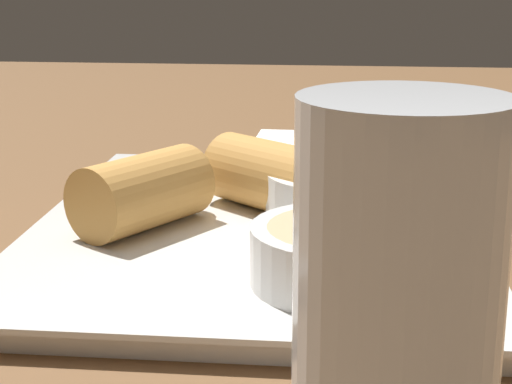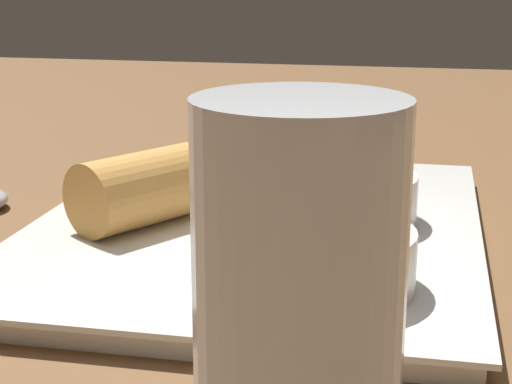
% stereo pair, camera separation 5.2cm
% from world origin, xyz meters
% --- Properties ---
extents(table_surface, '(1.80, 1.40, 0.02)m').
position_xyz_m(table_surface, '(0.00, 0.00, 0.01)').
color(table_surface, brown).
rests_on(table_surface, ground).
extents(serving_plate, '(0.34, 0.27, 0.01)m').
position_xyz_m(serving_plate, '(0.01, -0.00, 0.03)').
color(serving_plate, silver).
rests_on(serving_plate, table_surface).
extents(roll_front_left, '(0.09, 0.09, 0.04)m').
position_xyz_m(roll_front_left, '(-0.02, 0.00, 0.06)').
color(roll_front_left, '#D19347').
rests_on(roll_front_left, serving_plate).
extents(roll_front_right, '(0.09, 0.08, 0.04)m').
position_xyz_m(roll_front_right, '(0.03, -0.06, 0.06)').
color(roll_front_right, '#D19347').
rests_on(roll_front_right, serving_plate).
extents(dipping_bowl_near, '(0.09, 0.09, 0.03)m').
position_xyz_m(dipping_bowl_near, '(-0.00, 0.05, 0.05)').
color(dipping_bowl_near, white).
rests_on(dipping_bowl_near, serving_plate).
extents(dipping_bowl_far, '(0.09, 0.09, 0.03)m').
position_xyz_m(dipping_bowl_far, '(0.11, 0.05, 0.05)').
color(dipping_bowl_far, white).
rests_on(dipping_bowl_far, serving_plate).
extents(napkin, '(0.12, 0.11, 0.01)m').
position_xyz_m(napkin, '(-0.26, 0.02, 0.02)').
color(napkin, white).
rests_on(napkin, table_surface).
extents(drinking_glass, '(0.06, 0.06, 0.14)m').
position_xyz_m(drinking_glass, '(0.28, 0.07, 0.09)').
color(drinking_glass, silver).
rests_on(drinking_glass, table_surface).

